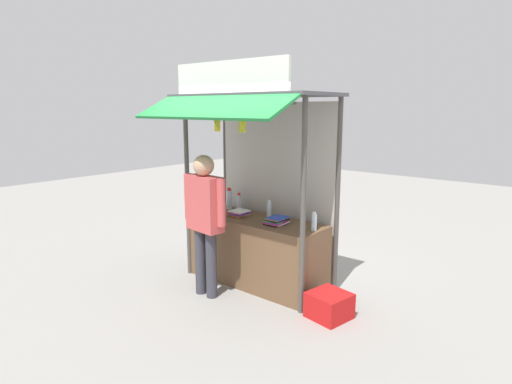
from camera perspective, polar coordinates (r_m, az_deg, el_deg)
ground_plane at (r=5.74m, az=0.00°, el=-11.89°), size 20.00×20.00×0.00m
stall_counter at (r=5.58m, az=0.00°, el=-7.85°), size 1.84×0.65×0.85m
stall_structure at (r=5.38m, az=0.61°, el=4.80°), size 2.04×1.47×2.76m
water_bottle_far_left at (r=4.97m, az=7.71°, el=-3.95°), size 0.06×0.06×0.22m
water_bottle_front_right at (r=5.98m, az=-3.57°, el=-0.96°), size 0.08×0.08×0.30m
water_bottle_right at (r=5.53m, az=1.75°, el=-2.30°), size 0.06×0.06×0.22m
water_bottle_left at (r=5.93m, az=-2.27°, el=-1.33°), size 0.07×0.07×0.24m
magazine_stack_center at (r=5.63m, az=-2.28°, el=-2.80°), size 0.25×0.26×0.07m
magazine_stack_mid_right at (r=5.22m, az=2.75°, el=-3.84°), size 0.24×0.29×0.09m
magazine_stack_back_right at (r=5.77m, az=-5.92°, el=-2.65°), size 0.24×0.27×0.04m
banana_bunch_rightmost at (r=4.86m, az=-1.80°, el=8.77°), size 0.11×0.10×0.31m
banana_bunch_inner_left at (r=5.13m, az=-5.13°, el=8.79°), size 0.10×0.09×0.31m
vendor_person at (r=5.09m, az=-6.82°, el=-2.73°), size 0.65×0.26×1.71m
plastic_crate at (r=4.88m, az=9.68°, el=-14.60°), size 0.46×0.46×0.28m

